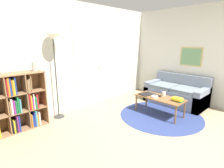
{
  "coord_description": "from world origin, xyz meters",
  "views": [
    {
      "loc": [
        -2.53,
        -0.94,
        1.7
      ],
      "look_at": [
        -0.16,
        1.53,
        0.85
      ],
      "focal_mm": 28.0,
      "sensor_mm": 36.0,
      "label": 1
    }
  ],
  "objects_px": {
    "bookshelf": "(14,105)",
    "laptop": "(147,94)",
    "couch": "(177,93)",
    "coffee_table": "(160,99)",
    "bowl": "(155,97)",
    "floor_lamp": "(54,47)",
    "cup": "(164,94)",
    "vase_on_shelf": "(35,67)"
  },
  "relations": [
    {
      "from": "bookshelf",
      "to": "floor_lamp",
      "type": "height_order",
      "value": "floor_lamp"
    },
    {
      "from": "floor_lamp",
      "to": "vase_on_shelf",
      "type": "distance_m",
      "value": 0.57
    },
    {
      "from": "bookshelf",
      "to": "bowl",
      "type": "height_order",
      "value": "bookshelf"
    },
    {
      "from": "coffee_table",
      "to": "laptop",
      "type": "distance_m",
      "value": 0.35
    },
    {
      "from": "couch",
      "to": "laptop",
      "type": "relative_size",
      "value": 4.06
    },
    {
      "from": "bowl",
      "to": "floor_lamp",
      "type": "bearing_deg",
      "value": 138.89
    },
    {
      "from": "coffee_table",
      "to": "bookshelf",
      "type": "bearing_deg",
      "value": 150.63
    },
    {
      "from": "floor_lamp",
      "to": "couch",
      "type": "relative_size",
      "value": 1.18
    },
    {
      "from": "bowl",
      "to": "laptop",
      "type": "bearing_deg",
      "value": 72.66
    },
    {
      "from": "cup",
      "to": "vase_on_shelf",
      "type": "xyz_separation_m",
      "value": [
        -2.38,
        1.52,
        0.73
      ]
    },
    {
      "from": "couch",
      "to": "coffee_table",
      "type": "height_order",
      "value": "couch"
    },
    {
      "from": "bookshelf",
      "to": "floor_lamp",
      "type": "bearing_deg",
      "value": 0.04
    },
    {
      "from": "floor_lamp",
      "to": "bookshelf",
      "type": "bearing_deg",
      "value": -179.96
    },
    {
      "from": "cup",
      "to": "coffee_table",
      "type": "bearing_deg",
      "value": 176.89
    },
    {
      "from": "couch",
      "to": "coffee_table",
      "type": "bearing_deg",
      "value": -175.18
    },
    {
      "from": "couch",
      "to": "cup",
      "type": "relative_size",
      "value": 16.45
    },
    {
      "from": "bookshelf",
      "to": "couch",
      "type": "height_order",
      "value": "bookshelf"
    },
    {
      "from": "bowl",
      "to": "cup",
      "type": "height_order",
      "value": "cup"
    },
    {
      "from": "couch",
      "to": "vase_on_shelf",
      "type": "bearing_deg",
      "value": 156.41
    },
    {
      "from": "couch",
      "to": "bowl",
      "type": "distance_m",
      "value": 1.18
    },
    {
      "from": "bookshelf",
      "to": "floor_lamp",
      "type": "relative_size",
      "value": 0.61
    },
    {
      "from": "floor_lamp",
      "to": "couch",
      "type": "bearing_deg",
      "value": -26.69
    },
    {
      "from": "floor_lamp",
      "to": "laptop",
      "type": "relative_size",
      "value": 4.79
    },
    {
      "from": "laptop",
      "to": "vase_on_shelf",
      "type": "distance_m",
      "value": 2.59
    },
    {
      "from": "cup",
      "to": "laptop",
      "type": "bearing_deg",
      "value": 119.96
    },
    {
      "from": "vase_on_shelf",
      "to": "laptop",
      "type": "bearing_deg",
      "value": -28.16
    },
    {
      "from": "couch",
      "to": "coffee_table",
      "type": "xyz_separation_m",
      "value": [
        -1.04,
        -0.09,
        0.11
      ]
    },
    {
      "from": "bookshelf",
      "to": "laptop",
      "type": "height_order",
      "value": "bookshelf"
    },
    {
      "from": "coffee_table",
      "to": "bowl",
      "type": "relative_size",
      "value": 7.46
    },
    {
      "from": "couch",
      "to": "floor_lamp",
      "type": "bearing_deg",
      "value": 153.31
    },
    {
      "from": "bookshelf",
      "to": "vase_on_shelf",
      "type": "distance_m",
      "value": 0.82
    },
    {
      "from": "coffee_table",
      "to": "couch",
      "type": "bearing_deg",
      "value": 4.82
    },
    {
      "from": "couch",
      "to": "bowl",
      "type": "bearing_deg",
      "value": -178.52
    },
    {
      "from": "floor_lamp",
      "to": "laptop",
      "type": "height_order",
      "value": "floor_lamp"
    },
    {
      "from": "floor_lamp",
      "to": "coffee_table",
      "type": "height_order",
      "value": "floor_lamp"
    },
    {
      "from": "bookshelf",
      "to": "cup",
      "type": "relative_size",
      "value": 11.77
    },
    {
      "from": "bookshelf",
      "to": "laptop",
      "type": "bearing_deg",
      "value": -23.81
    },
    {
      "from": "couch",
      "to": "cup",
      "type": "height_order",
      "value": "couch"
    },
    {
      "from": "cup",
      "to": "vase_on_shelf",
      "type": "bearing_deg",
      "value": 147.49
    },
    {
      "from": "laptop",
      "to": "cup",
      "type": "bearing_deg",
      "value": -60.04
    },
    {
      "from": "vase_on_shelf",
      "to": "floor_lamp",
      "type": "bearing_deg",
      "value": -0.11
    },
    {
      "from": "bowl",
      "to": "vase_on_shelf",
      "type": "xyz_separation_m",
      "value": [
        -2.09,
        1.45,
        0.76
      ]
    }
  ]
}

